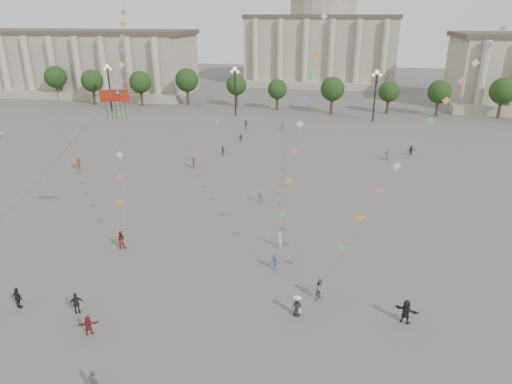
# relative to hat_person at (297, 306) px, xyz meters

# --- Properties ---
(ground) EXTENTS (360.00, 360.00, 0.00)m
(ground) POSITION_rel_hat_person_xyz_m (-6.48, 0.10, -0.82)
(ground) COLOR #565351
(ground) RESTS_ON ground
(hall_west) EXTENTS (84.00, 26.22, 17.20)m
(hall_west) POSITION_rel_hat_person_xyz_m (-81.48, 94.00, 7.61)
(hall_west) COLOR gray
(hall_west) RESTS_ON ground
(hall_central) EXTENTS (48.30, 34.30, 35.50)m
(hall_central) POSITION_rel_hat_person_xyz_m (-6.48, 129.32, 13.41)
(hall_central) COLOR gray
(hall_central) RESTS_ON ground
(tree_row) EXTENTS (137.12, 5.12, 8.00)m
(tree_row) POSITION_rel_hat_person_xyz_m (-6.48, 78.10, 4.57)
(tree_row) COLOR #392B1C
(tree_row) RESTS_ON ground
(lamp_post_far_west) EXTENTS (2.00, 0.90, 10.65)m
(lamp_post_far_west) POSITION_rel_hat_person_xyz_m (-51.48, 70.10, 6.53)
(lamp_post_far_west) COLOR #262628
(lamp_post_far_west) RESTS_ON ground
(lamp_post_mid_west) EXTENTS (2.00, 0.90, 10.65)m
(lamp_post_mid_west) POSITION_rel_hat_person_xyz_m (-21.48, 70.10, 6.53)
(lamp_post_mid_west) COLOR #262628
(lamp_post_mid_west) RESTS_ON ground
(lamp_post_mid_east) EXTENTS (2.00, 0.90, 10.65)m
(lamp_post_mid_east) POSITION_rel_hat_person_xyz_m (8.52, 70.10, 6.53)
(lamp_post_mid_east) COLOR #262628
(lamp_post_mid_east) RESTS_ON ground
(person_crowd_0) EXTENTS (1.18, 0.72, 1.87)m
(person_crowd_0) POSITION_rel_hat_person_xyz_m (-16.49, 57.96, 0.12)
(person_crowd_0) COLOR #38527E
(person_crowd_0) RESTS_ON ground
(person_crowd_1) EXTENTS (0.93, 0.87, 1.52)m
(person_crowd_1) POSITION_rel_hat_person_xyz_m (-59.26, 42.88, -0.06)
(person_crowd_1) COLOR silver
(person_crowd_1) RESTS_ON ground
(person_crowd_2) EXTENTS (1.13, 1.39, 1.88)m
(person_crowd_2) POSITION_rel_hat_person_xyz_m (-35.01, 28.39, 0.12)
(person_crowd_2) COLOR brown
(person_crowd_2) RESTS_ON ground
(person_crowd_3) EXTENTS (1.84, 1.19, 1.90)m
(person_crowd_3) POSITION_rel_hat_person_xyz_m (7.92, 0.68, 0.13)
(person_crowd_3) COLOR black
(person_crowd_3) RESTS_ON ground
(person_crowd_4) EXTENTS (1.63, 1.25, 1.72)m
(person_crowd_4) POSITION_rel_hat_person_xyz_m (-9.27, 58.76, 0.04)
(person_crowd_4) COLOR #B7B7B3
(person_crowd_4) RESTS_ON ground
(person_crowd_6) EXTENTS (1.18, 0.98, 1.58)m
(person_crowd_6) POSITION_rel_hat_person_xyz_m (-6.71, 21.11, -0.03)
(person_crowd_6) COLOR slate
(person_crowd_6) RESTS_ON ground
(person_crowd_7) EXTENTS (1.68, 0.94, 1.73)m
(person_crowd_7) POSITION_rel_hat_person_xyz_m (9.55, 42.22, 0.05)
(person_crowd_7) COLOR #B4B5B1
(person_crowd_7) RESTS_ON ground
(person_crowd_9) EXTENTS (1.45, 0.92, 1.49)m
(person_crowd_9) POSITION_rel_hat_person_xyz_m (13.48, 45.56, -0.07)
(person_crowd_9) COLOR black
(person_crowd_9) RESTS_ON ground
(person_crowd_10) EXTENTS (0.56, 0.68, 1.62)m
(person_crowd_10) POSITION_rel_hat_person_xyz_m (-22.11, 57.28, -0.01)
(person_crowd_10) COLOR #B9B8B5
(person_crowd_10) RESTS_ON ground
(person_crowd_12) EXTENTS (1.31, 1.30, 1.51)m
(person_crowd_12) POSITION_rel_hat_person_xyz_m (-16.34, 39.77, -0.06)
(person_crowd_12) COLOR slate
(person_crowd_12) RESTS_ON ground
(person_crowd_13) EXTENTS (0.72, 0.70, 1.67)m
(person_crowd_13) POSITION_rel_hat_person_xyz_m (-2.83, 10.38, 0.02)
(person_crowd_13) COLOR silver
(person_crowd_13) RESTS_ON ground
(person_crowd_16) EXTENTS (1.03, 0.58, 1.65)m
(person_crowd_16) POSITION_rel_hat_person_xyz_m (-15.16, 47.73, 0.01)
(person_crowd_16) COLOR #57575B
(person_crowd_16) RESTS_ON ground
(person_crowd_17) EXTENTS (1.04, 1.21, 1.63)m
(person_crowd_17) POSITION_rel_hat_person_xyz_m (-18.75, 32.32, -0.00)
(person_crowd_17) COLOR maroon
(person_crowd_17) RESTS_ON ground
(tourist_1) EXTENTS (1.12, 0.70, 1.78)m
(tourist_1) POSITION_rel_hat_person_xyz_m (-21.24, -3.16, 0.07)
(tourist_1) COLOR black
(tourist_1) RESTS_ON ground
(tourist_2) EXTENTS (1.45, 1.00, 1.51)m
(tourist_2) POSITION_rel_hat_person_xyz_m (-14.26, -4.98, -0.07)
(tourist_2) COLOR maroon
(tourist_2) RESTS_ON ground
(tourist_3) EXTENTS (1.03, 0.75, 1.62)m
(tourist_3) POSITION_rel_hat_person_xyz_m (-11.08, -9.90, -0.01)
(tourist_3) COLOR slate
(tourist_3) RESTS_ON ground
(tourist_4) EXTENTS (1.11, 0.90, 1.76)m
(tourist_4) POSITION_rel_hat_person_xyz_m (-16.42, -2.91, 0.06)
(tourist_4) COLOR black
(tourist_4) RESTS_ON ground
(kite_flyer_0) EXTENTS (1.05, 0.92, 1.81)m
(kite_flyer_0) POSITION_rel_hat_person_xyz_m (-17.93, 7.37, 0.09)
(kite_flyer_0) COLOR maroon
(kite_flyer_0) RESTS_ON ground
(kite_flyer_1) EXTENTS (1.04, 0.68, 1.51)m
(kite_flyer_1) POSITION_rel_hat_person_xyz_m (-2.64, 6.20, -0.06)
(kite_flyer_1) COLOR #38447F
(kite_flyer_1) RESTS_ON ground
(kite_flyer_2) EXTENTS (1.10, 1.14, 1.85)m
(kite_flyer_2) POSITION_rel_hat_person_xyz_m (1.58, 2.49, 0.10)
(kite_flyer_2) COLOR slate
(kite_flyer_2) RESTS_ON ground
(hat_person) EXTENTS (0.74, 0.60, 1.69)m
(hat_person) POSITION_rel_hat_person_xyz_m (0.00, 0.00, 0.00)
(hat_person) COLOR black
(hat_person) RESTS_ON ground
(dragon_kite) EXTENTS (8.05, 2.04, 19.77)m
(dragon_kite) POSITION_rel_hat_person_xyz_m (-15.12, 3.67, 13.80)
(dragon_kite) COLOR #B52D13
(dragon_kite) RESTS_ON ground
(kite_train_west) EXTENTS (16.67, 42.21, 58.40)m
(kite_train_west) POSITION_rel_hat_person_xyz_m (-26.58, 30.18, 20.06)
(kite_train_west) COLOR #3F3F3F
(kite_train_west) RESTS_ON ground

